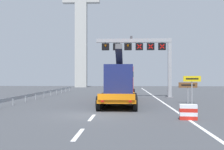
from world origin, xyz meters
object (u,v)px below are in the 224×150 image
object	(u,v)px
exit_sign_yellow	(192,83)
crash_barrier_striped	(188,112)
heavy_haul_truck_orange	(121,82)
bridge_pylon_distant	(81,15)
overhead_lane_gantry	(144,51)
tourist_info_sign_brown	(188,87)

from	to	relation	value
exit_sign_yellow	crash_barrier_striped	size ratio (longest dim) A/B	2.46
heavy_haul_truck_orange	crash_barrier_striped	bearing A→B (deg)	-69.71
heavy_haul_truck_orange	bridge_pylon_distant	distance (m)	42.56
overhead_lane_gantry	crash_barrier_striped	distance (m)	17.73
tourist_info_sign_brown	crash_barrier_striped	xyz separation A→B (m)	(-2.29, -10.03, -1.09)
heavy_haul_truck_orange	tourist_info_sign_brown	bearing A→B (deg)	-9.87
exit_sign_yellow	bridge_pylon_distant	size ratio (longest dim) A/B	0.08
exit_sign_yellow	tourist_info_sign_brown	xyz separation A→B (m)	(0.11, 2.01, -0.43)
crash_barrier_striped	bridge_pylon_distant	xyz separation A→B (m)	(-14.29, 49.48, 17.00)
crash_barrier_striped	tourist_info_sign_brown	bearing A→B (deg)	77.14
tourist_info_sign_brown	heavy_haul_truck_orange	bearing A→B (deg)	170.13
tourist_info_sign_brown	bridge_pylon_distant	bearing A→B (deg)	112.80
crash_barrier_striped	bridge_pylon_distant	size ratio (longest dim) A/B	0.03
crash_barrier_striped	heavy_haul_truck_orange	bearing A→B (deg)	110.29
overhead_lane_gantry	tourist_info_sign_brown	xyz separation A→B (m)	(3.73, -6.85, -4.16)
heavy_haul_truck_orange	tourist_info_sign_brown	distance (m)	6.52
exit_sign_yellow	crash_barrier_striped	bearing A→B (deg)	-105.21
overhead_lane_gantry	heavy_haul_truck_orange	xyz separation A→B (m)	(-2.69, -5.73, -3.70)
overhead_lane_gantry	bridge_pylon_distant	xyz separation A→B (m)	(-12.86, 32.60, 11.76)
exit_sign_yellow	tourist_info_sign_brown	world-z (taller)	exit_sign_yellow
exit_sign_yellow	tourist_info_sign_brown	size ratio (longest dim) A/B	1.30
overhead_lane_gantry	heavy_haul_truck_orange	distance (m)	7.33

